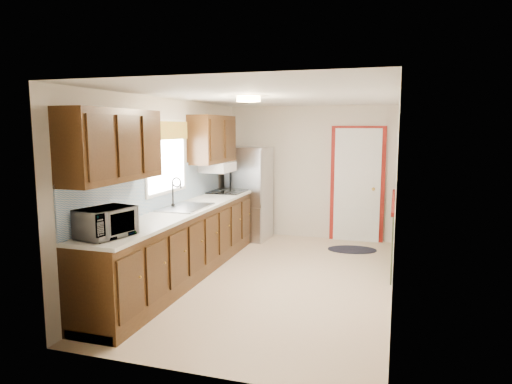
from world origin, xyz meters
The scene contains 8 objects.
room_shell centered at (0.00, 0.00, 1.20)m, with size 3.20×5.20×2.52m.
kitchen_run centered at (-1.24, -0.29, 0.81)m, with size 0.63×4.00×2.20m.
back_wall_trim centered at (0.99, 2.21, 0.89)m, with size 1.12×2.30×2.08m.
ceiling_fixture centered at (-0.30, -0.20, 2.36)m, with size 0.30×0.30×0.06m, color #FFD88C.
microwave centered at (-1.20, -1.95, 1.12)m, with size 0.53×0.29×0.36m, color white.
refrigerator centered at (-1.02, 2.05, 0.83)m, with size 0.74×0.72×1.67m.
rug centered at (0.85, 1.79, 0.01)m, with size 0.80×0.52×0.01m, color black.
cooktop centered at (-1.19, 1.40, 0.95)m, with size 0.54×0.65×0.02m, color black.
Camera 1 is at (1.49, -5.69, 2.00)m, focal length 32.00 mm.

